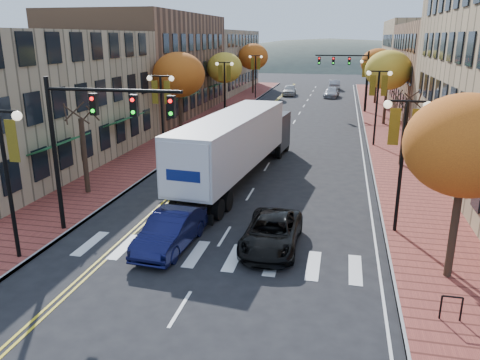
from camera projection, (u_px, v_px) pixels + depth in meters
The scene contains 31 objects.
ground at pixel (198, 279), 17.30m from camera, with size 200.00×200.00×0.00m, color black.
sidewalk_left at pixel (208, 121), 49.45m from camera, with size 4.00×85.00×0.15m, color brown.
sidewalk_right at pixel (384, 127), 45.79m from camera, with size 4.00×85.00×0.15m, color brown.
building_left_near at pixel (13, 100), 31.57m from camera, with size 12.00×22.00×9.00m, color #9E8966.
building_left_mid at pixel (147, 65), 52.75m from camera, with size 12.00×24.00×11.00m, color brown.
building_left_far at pixel (208, 61), 76.32m from camera, with size 12.00×26.00×9.50m, color #9E8966.
building_right_mid at pixel (472, 71), 51.27m from camera, with size 15.00×24.00×10.00m, color brown.
building_right_far at pixel (436, 57), 71.67m from camera, with size 15.00×20.00×11.00m, color #9E8966.
tree_left_a at pixel (85, 156), 25.94m from camera, with size 0.28×0.28×4.20m.
tree_left_b at pixel (179, 75), 39.93m from camera, with size 4.48×4.48×7.21m.
tree_left_c at pixel (225, 68), 54.99m from camera, with size 4.16×4.16×6.69m.
tree_left_d at pixel (253, 57), 71.64m from camera, with size 4.61×4.61×7.42m.
tree_right_a at pixel (466, 146), 15.84m from camera, with size 4.16×4.16×6.69m.
tree_right_b at pixel (404, 135), 31.61m from camera, with size 0.28×0.28×4.20m.
tree_right_c at pixel (388, 70), 45.61m from camera, with size 4.48×4.48×7.21m.
tree_right_d at pixel (378, 63), 60.59m from camera, with size 4.35×4.35×7.00m.
lamp_left_a at pixel (4, 156), 17.56m from camera, with size 1.96×0.36×6.05m.
lamp_left_b at pixel (161, 101), 32.50m from camera, with size 1.96×0.36×6.05m.
lamp_left_c at pixel (225, 79), 49.31m from camera, with size 1.96×0.36×6.05m.
lamp_left_d at pixel (256, 68), 66.11m from camera, with size 1.96×0.36×6.05m.
lamp_right_a at pixel (404, 141), 20.11m from camera, with size 1.96×0.36×6.05m.
lamp_right_b at pixel (378, 93), 36.91m from camera, with size 1.96×0.36×6.05m.
lamp_right_c at pixel (368, 75), 53.72m from camera, with size 1.96×0.36×6.05m.
traffic_mast_near at pixel (92, 127), 19.76m from camera, with size 6.10×0.35×7.00m.
traffic_mast_far at pixel (350, 70), 53.94m from camera, with size 6.10×0.34×7.00m.
semi_truck at pixel (240, 140), 28.79m from camera, with size 4.38×17.09×4.23m.
navy_sedan at pixel (171, 231), 19.68m from camera, with size 1.63×4.68×1.54m, color #0D0F35.
black_suv at pixel (272, 233), 19.70m from camera, with size 2.26×4.89×1.36m, color black.
car_far_white at pixel (289, 90), 70.87m from camera, with size 1.90×4.71×1.61m, color silver.
car_far_silver at pixel (332, 93), 68.57m from camera, with size 1.94×4.78×1.39m, color #A8A8B0.
car_far_oncoming at pixel (334, 85), 78.47m from camera, with size 1.72×4.93×1.62m, color #94949B.
Camera 1 is at (4.81, -14.76, 8.61)m, focal length 35.00 mm.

